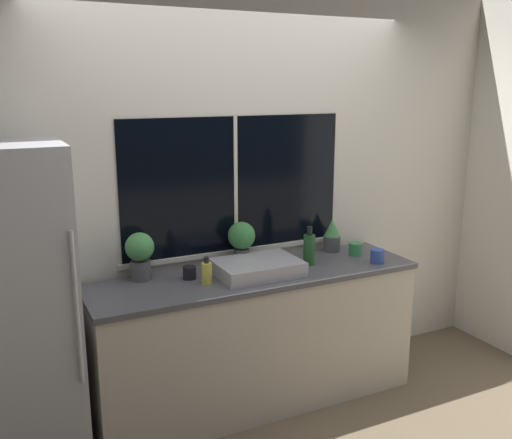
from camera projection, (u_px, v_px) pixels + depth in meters
ground_plane at (276, 422)px, 3.56m from camera, size 14.00×14.00×0.00m
wall_back at (233, 193)px, 3.79m from camera, size 8.00×0.09×2.70m
wall_right at (397, 160)px, 5.46m from camera, size 0.06×7.00×2.70m
counter at (256, 338)px, 3.70m from camera, size 2.13×0.58×0.89m
refrigerator at (3, 313)px, 2.98m from camera, size 0.71×0.68×1.78m
sink at (257, 267)px, 3.57m from camera, size 0.52×0.43×0.25m
potted_plant_left at (140, 253)px, 3.44m from camera, size 0.18×0.18×0.30m
potted_plant_center at (242, 239)px, 3.73m from camera, size 0.18×0.18×0.29m
potted_plant_right at (332, 235)px, 4.05m from camera, size 0.12×0.12×0.24m
soap_bottle at (207, 273)px, 3.39m from camera, size 0.06×0.06×0.17m
bottle_tall at (309, 249)px, 3.75m from camera, size 0.08×0.08×0.26m
mug_green at (355, 249)px, 3.97m from camera, size 0.09×0.09×0.09m
mug_black at (190, 273)px, 3.49m from camera, size 0.08×0.08×0.08m
mug_blue at (377, 256)px, 3.80m from camera, size 0.09×0.09×0.09m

